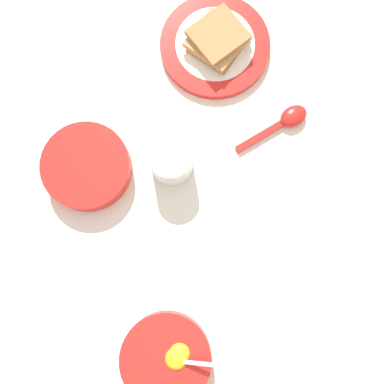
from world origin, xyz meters
name	(u,v)px	position (x,y,z in m)	size (l,w,h in m)	color
ground_plane	(202,192)	(0.00, 0.00, 0.00)	(3.00, 3.00, 0.00)	silver
egg_bowl	(166,358)	(0.25, 0.19, 0.02)	(0.16, 0.16, 0.07)	red
toast_plate	(215,46)	(-0.22, -0.21, 0.01)	(0.22, 0.22, 0.02)	red
toast_sandwich	(218,40)	(-0.22, -0.21, 0.04)	(0.12, 0.12, 0.04)	#9E7042
soup_spoon	(286,120)	(-0.22, 0.00, 0.01)	(0.16, 0.05, 0.03)	red
congee_bowl	(87,167)	(0.14, -0.18, 0.02)	(0.17, 0.17, 0.04)	red
drinking_cup	(171,161)	(0.01, -0.08, 0.04)	(0.08, 0.08, 0.08)	silver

